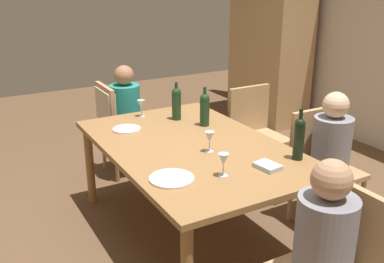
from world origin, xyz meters
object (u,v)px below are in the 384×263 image
Objects in this scene: wine_bottle_short_olive at (299,137)px; dinner_plate_host at (127,129)px; person_man_guest at (333,152)px; dinner_plate_guest_left at (172,178)px; wine_glass_centre at (223,160)px; chair_far_right at (321,160)px; wine_bottle_dark_red at (176,103)px; wine_glass_near_right at (141,105)px; person_man_bearded at (320,248)px; armoire_cabinet at (270,39)px; handbag at (283,188)px; wine_glass_near_left at (210,137)px; wine_bottle_tall_green at (205,109)px; chair_right_end at (334,261)px; chair_far_left at (255,129)px; person_woman_host at (128,111)px; dining_table at (192,153)px; chair_left_end at (114,117)px.

dinner_plate_host is at bearing -145.00° from wine_bottle_short_olive.
dinner_plate_guest_left is at bearing -0.02° from person_man_guest.
chair_far_right is at bearing 101.83° from wine_glass_centre.
wine_bottle_dark_red is 2.17× the size of wine_glass_near_right.
wine_glass_centre is (-0.76, -0.07, 0.20)m from person_man_bearded.
chair_far_right is 1.26m from wine_bottle_dark_red.
armoire_cabinet is 2.59m from handbag.
person_man_guest is 4.95× the size of dinner_plate_host.
wine_glass_near_right is at bearing -174.70° from wine_glass_near_left.
wine_bottle_tall_green is 1.15× the size of handbag.
wine_bottle_short_olive is at bearing -28.25° from chair_right_end.
wine_bottle_short_olive is (0.13, -0.49, 0.25)m from person_man_guest.
wine_bottle_dark_red is (1.46, -2.17, -0.21)m from armoire_cabinet.
person_man_guest is 4.01× the size of dinner_plate_guest_left.
wine_bottle_short_olive is at bearing -36.75° from handbag.
dinner_plate_host is 0.81× the size of dinner_plate_guest_left.
person_man_guest is at bearing 90.00° from chair_far_left.
chair_far_left is at bearing 180.00° from handbag.
chair_far_right is 0.84× the size of person_woman_host.
person_man_bearded is 3.97× the size of handbag.
wine_bottle_short_olive is 1.13m from handbag.
armoire_cabinet is 2.37× the size of chair_far_left.
chair_far_left is (-1.83, 0.89, 0.00)m from chair_right_end.
dinner_plate_guest_left is (1.25, -0.34, -0.10)m from wine_glass_near_right.
wine_glass_near_right is at bearing -176.10° from dining_table.
dining_table is 1.69× the size of person_man_bearded.
wine_bottle_tall_green is at bearing 26.07° from wine_bottle_dark_red.
chair_far_left is at bearing 53.56° from chair_left_end.
armoire_cabinet is at bearing -131.84° from chair_far_left.
chair_right_end is at bearing -32.45° from handbag.
person_man_guest is (1.77, 1.10, 0.05)m from chair_left_end.
armoire_cabinet reaches higher than dinner_plate_guest_left.
armoire_cabinet is at bearing -118.83° from person_man_guest.
person_man_bearded is 1.16m from wine_glass_near_left.
dinner_plate_guest_left is (-0.00, -1.37, 0.10)m from person_man_guest.
person_man_guest reaches higher than wine_glass_near_right.
chair_far_right is (1.66, 1.10, -0.06)m from chair_left_end.
person_man_bearded reaches higher than wine_glass_near_right.
chair_far_left is 0.61m from handbag.
armoire_cabinet is 2.37× the size of chair_right_end.
person_man_bearded is at bearing -11.23° from wine_bottle_tall_green.
person_woman_host is 1.90m from wine_glass_centre.
person_woman_host is at bearing 166.62° from dinner_plate_guest_left.
wine_bottle_short_olive is at bearing 21.32° from wine_glass_near_right.
armoire_cabinet is 9.79× the size of dinner_plate_host.
wine_bottle_tall_green is 0.59m from wine_glass_near_right.
armoire_cabinet is 2.47m from person_woman_host.
wine_bottle_tall_green is at bearing -168.55° from wine_bottle_short_olive.
person_woman_host is 3.90× the size of handbag.
chair_left_end is 1.00× the size of chair_far_left.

